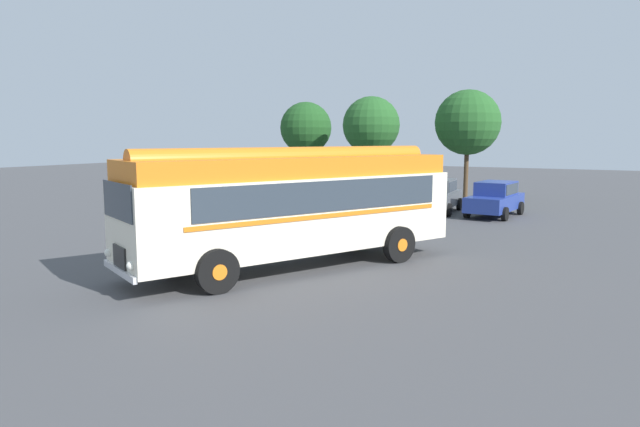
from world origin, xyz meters
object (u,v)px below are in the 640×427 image
Objects in this scene: car_mid_right at (437,196)px; car_far_right at (495,199)px; vintage_bus at (295,203)px; car_mid_left at (386,193)px; car_near_left at (345,190)px.

car_far_right is at bearing -2.01° from car_mid_right.
car_mid_right is 2.88m from car_far_right.
vintage_bus is 14.20m from car_far_right.
car_mid_left is at bearing 178.57° from car_far_right.
car_mid_right is at bearing -5.34° from car_near_left.
vintage_bus is 14.35m from car_mid_left.
vintage_bus reaches higher than car_far_right.
car_mid_left is 1.02× the size of car_mid_right.
car_near_left is 1.01× the size of car_far_right.
car_mid_left is 2.77m from car_mid_right.
vintage_bus is at bearing -89.64° from car_mid_right.
car_near_left and car_far_right have the same top height.
car_far_right is (2.88, -0.10, 0.00)m from car_mid_right.
car_mid_right and car_far_right have the same top height.
car_mid_right is (2.77, -0.04, 0.00)m from car_mid_left.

